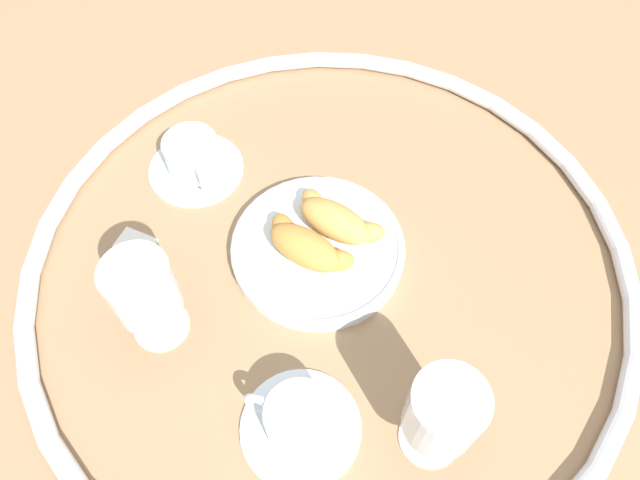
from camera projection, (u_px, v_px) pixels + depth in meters
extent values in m
plane|color=#997551|center=(329.00, 266.00, 0.78)|extent=(2.20, 2.20, 0.00)
torus|color=silver|center=(329.00, 262.00, 0.77)|extent=(0.79, 0.79, 0.02)
cylinder|color=silver|center=(320.00, 248.00, 0.79)|extent=(0.23, 0.23, 0.02)
torus|color=silver|center=(320.00, 245.00, 0.78)|extent=(0.23, 0.23, 0.01)
ellipsoid|color=#CC893D|center=(305.00, 247.00, 0.74)|extent=(0.11, 0.08, 0.04)
ellipsoid|color=#CC893D|center=(339.00, 259.00, 0.74)|extent=(0.05, 0.05, 0.03)
ellipsoid|color=#CC893D|center=(284.00, 228.00, 0.77)|extent=(0.05, 0.04, 0.03)
ellipsoid|color=#D6994C|center=(335.00, 221.00, 0.77)|extent=(0.11, 0.08, 0.04)
ellipsoid|color=#D6994C|center=(368.00, 232.00, 0.77)|extent=(0.05, 0.05, 0.03)
ellipsoid|color=#D6994C|center=(313.00, 202.00, 0.79)|extent=(0.05, 0.04, 0.03)
cylinder|color=silver|center=(301.00, 427.00, 0.67)|extent=(0.14, 0.14, 0.01)
cylinder|color=silver|center=(300.00, 420.00, 0.64)|extent=(0.08, 0.08, 0.05)
cylinder|color=brown|center=(299.00, 414.00, 0.62)|extent=(0.07, 0.07, 0.01)
torus|color=silver|center=(261.00, 404.00, 0.65)|extent=(0.04, 0.03, 0.04)
cylinder|color=silver|center=(196.00, 168.00, 0.86)|extent=(0.14, 0.14, 0.01)
cylinder|color=silver|center=(192.00, 154.00, 0.84)|extent=(0.08, 0.08, 0.05)
cylinder|color=#937A60|center=(189.00, 144.00, 0.82)|extent=(0.07, 0.07, 0.01)
torus|color=silver|center=(201.00, 177.00, 0.81)|extent=(0.04, 0.02, 0.04)
cylinder|color=white|center=(429.00, 437.00, 0.66)|extent=(0.07, 0.07, 0.01)
cylinder|color=white|center=(434.00, 430.00, 0.64)|extent=(0.01, 0.01, 0.05)
cylinder|color=white|center=(445.00, 411.00, 0.58)|extent=(0.08, 0.08, 0.08)
cylinder|color=yellow|center=(444.00, 413.00, 0.58)|extent=(0.07, 0.07, 0.07)
cylinder|color=white|center=(162.00, 326.00, 0.73)|extent=(0.07, 0.07, 0.01)
cylinder|color=white|center=(156.00, 315.00, 0.71)|extent=(0.01, 0.01, 0.05)
cylinder|color=white|center=(142.00, 289.00, 0.65)|extent=(0.08, 0.08, 0.08)
cylinder|color=#E0CC4C|center=(145.00, 295.00, 0.66)|extent=(0.07, 0.07, 0.05)
cube|color=white|center=(135.00, 242.00, 0.80)|extent=(0.06, 0.05, 0.01)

